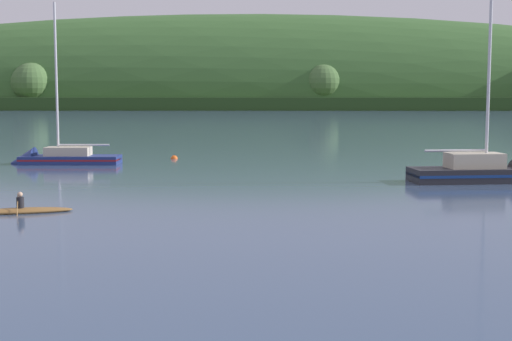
% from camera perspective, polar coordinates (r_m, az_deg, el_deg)
% --- Properties ---
extents(far_shoreline_hill, '(509.97, 110.69, 67.83)m').
position_cam_1_polar(far_shoreline_hill, '(268.52, -0.98, 4.91)').
color(far_shoreline_hill, '#27431B').
rests_on(far_shoreline_hill, ground).
extents(sailboat_near_mooring, '(8.16, 2.95, 12.81)m').
position_cam_1_polar(sailboat_near_mooring, '(55.64, -15.26, 0.72)').
color(sailboat_near_mooring, navy).
rests_on(sailboat_near_mooring, ground).
extents(sailboat_midwater_white, '(8.01, 2.90, 13.73)m').
position_cam_1_polar(sailboat_midwater_white, '(44.66, 17.41, -0.49)').
color(sailboat_midwater_white, '#232328').
rests_on(sailboat_midwater_white, ground).
extents(canoe_with_paddler, '(4.45, 1.88, 1.02)m').
position_cam_1_polar(canoe_with_paddler, '(33.14, -17.87, -3.00)').
color(canoe_with_paddler, brown).
rests_on(canoe_with_paddler, ground).
extents(mooring_buoy_foreground, '(0.55, 0.55, 0.63)m').
position_cam_1_polar(mooring_buoy_foreground, '(58.26, -6.39, 0.92)').
color(mooring_buoy_foreground, '#EA5B19').
rests_on(mooring_buoy_foreground, ground).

